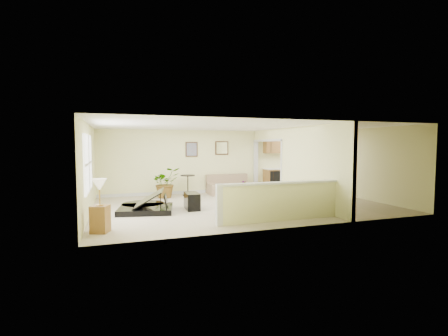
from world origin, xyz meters
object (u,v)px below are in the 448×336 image
object	(u,v)px
piano_bench	(192,201)
palm_plant	(166,183)
piano	(144,191)
small_plant	(244,188)
lamp_stand	(100,210)
loveseat	(229,184)
accent_table	(188,182)

from	to	relation	value
piano_bench	palm_plant	size ratio (longest dim) A/B	0.63
piano	small_plant	world-z (taller)	piano
piano	lamp_stand	xyz separation A→B (m)	(-1.11, -2.06, -0.09)
piano	palm_plant	xyz separation A→B (m)	(0.96, 2.25, -0.05)
piano	lamp_stand	distance (m)	2.34
loveseat	lamp_stand	world-z (taller)	lamp_stand
piano_bench	small_plant	xyz separation A→B (m)	(2.73, 2.57, -0.04)
lamp_stand	palm_plant	bearing A→B (deg)	64.41
piano_bench	accent_table	distance (m)	2.70
piano	piano_bench	size ratio (longest dim) A/B	2.65
small_plant	lamp_stand	world-z (taller)	lamp_stand
small_plant	piano	bearing A→B (deg)	-149.92
loveseat	palm_plant	distance (m)	2.56
piano_bench	accent_table	size ratio (longest dim) A/B	0.95
small_plant	loveseat	bearing A→B (deg)	170.42
loveseat	lamp_stand	distance (m)	6.47
loveseat	lamp_stand	xyz separation A→B (m)	(-4.61, -4.54, 0.13)
piano	lamp_stand	size ratio (longest dim) A/B	1.67
accent_table	small_plant	world-z (taller)	accent_table
piano	piano_bench	bearing A→B (deg)	3.33
loveseat	accent_table	distance (m)	1.68
palm_plant	lamp_stand	world-z (taller)	lamp_stand
accent_table	lamp_stand	bearing A→B (deg)	-122.96
palm_plant	small_plant	world-z (taller)	palm_plant
piano	loveseat	bearing A→B (deg)	46.47
loveseat	piano	bearing A→B (deg)	-144.31
piano	palm_plant	bearing A→B (deg)	78.14
piano_bench	small_plant	size ratio (longest dim) A/B	1.51
small_plant	piano_bench	bearing A→B (deg)	-136.74
accent_table	small_plant	size ratio (longest dim) A/B	1.59
piano	palm_plant	world-z (taller)	piano
accent_table	palm_plant	bearing A→B (deg)	-166.08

